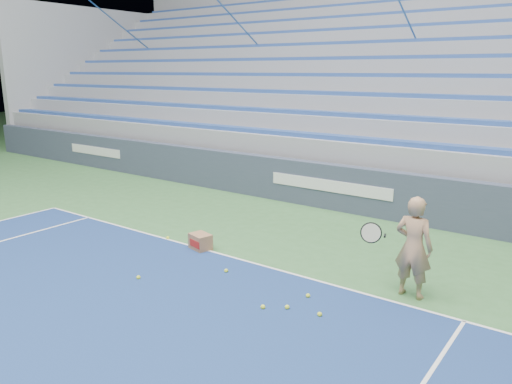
# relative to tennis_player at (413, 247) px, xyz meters

# --- Properties ---
(sponsor_barrier) EXTENTS (30.00, 0.32, 1.10)m
(sponsor_barrier) POSITION_rel_tennis_player_xyz_m (-3.23, 3.64, -0.22)
(sponsor_barrier) COLOR #374054
(sponsor_barrier) RESTS_ON ground
(bleachers) EXTENTS (31.00, 9.15, 7.30)m
(bleachers) POSITION_rel_tennis_player_xyz_m (-3.24, 9.36, 1.58)
(bleachers) COLOR gray
(bleachers) RESTS_ON ground
(tennis_player) EXTENTS (0.90, 0.82, 1.54)m
(tennis_player) POSITION_rel_tennis_player_xyz_m (0.00, 0.00, 0.00)
(tennis_player) COLOR tan
(tennis_player) RESTS_ON ground
(ball_box) EXTENTS (0.47, 0.40, 0.30)m
(ball_box) POSITION_rel_tennis_player_xyz_m (-3.89, -0.36, -0.62)
(ball_box) COLOR #8F6445
(ball_box) RESTS_ON ground
(tennis_ball_0) EXTENTS (0.07, 0.07, 0.07)m
(tennis_ball_0) POSITION_rel_tennis_player_xyz_m (-3.76, -2.00, -0.74)
(tennis_ball_0) COLOR #DAEF31
(tennis_ball_0) RESTS_ON ground
(tennis_ball_1) EXTENTS (0.07, 0.07, 0.07)m
(tennis_ball_1) POSITION_rel_tennis_player_xyz_m (-4.80, -0.33, -0.74)
(tennis_ball_1) COLOR #DAEF31
(tennis_ball_1) RESTS_ON ground
(tennis_ball_2) EXTENTS (0.07, 0.07, 0.07)m
(tennis_ball_2) POSITION_rel_tennis_player_xyz_m (-0.77, -1.37, -0.74)
(tennis_ball_2) COLOR #DAEF31
(tennis_ball_2) RESTS_ON ground
(tennis_ball_3) EXTENTS (0.07, 0.07, 0.07)m
(tennis_ball_3) POSITION_rel_tennis_player_xyz_m (-2.78, -0.95, -0.74)
(tennis_ball_3) COLOR #DAEF31
(tennis_ball_3) RESTS_ON ground
(tennis_ball_4) EXTENTS (0.07, 0.07, 0.07)m
(tennis_ball_4) POSITION_rel_tennis_player_xyz_m (-1.19, -0.96, -0.74)
(tennis_ball_4) COLOR #DAEF31
(tennis_ball_4) RESTS_ON ground
(tennis_ball_5) EXTENTS (0.07, 0.07, 0.07)m
(tennis_ball_5) POSITION_rel_tennis_player_xyz_m (-1.53, -1.65, -0.74)
(tennis_ball_5) COLOR #DAEF31
(tennis_ball_5) RESTS_ON ground
(tennis_ball_6) EXTENTS (0.07, 0.07, 0.07)m
(tennis_ball_6) POSITION_rel_tennis_player_xyz_m (-1.25, -1.45, -0.74)
(tennis_ball_6) COLOR #DAEF31
(tennis_ball_6) RESTS_ON ground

